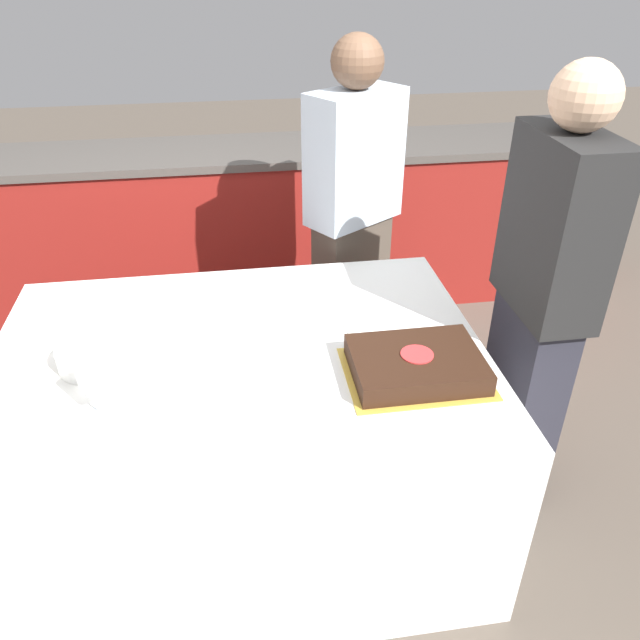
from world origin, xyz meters
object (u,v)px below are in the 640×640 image
at_px(cake, 416,365).
at_px(person_seated_right, 540,304).
at_px(wine_glass, 91,380).
at_px(person_cutting_cake, 353,222).
at_px(plate_stack, 95,355).

bearing_deg(cake, person_seated_right, 22.09).
xyz_separation_m(wine_glass, person_seated_right, (1.43, 0.24, -0.03)).
bearing_deg(person_cutting_cake, cake, 56.53).
distance_m(plate_stack, wine_glass, 0.27).
xyz_separation_m(cake, plate_stack, (-0.98, 0.20, -0.00)).
bearing_deg(person_seated_right, plate_stack, -90.28).
xyz_separation_m(cake, person_seated_right, (0.49, 0.20, 0.06)).
xyz_separation_m(plate_stack, wine_glass, (0.04, -0.25, 0.08)).
bearing_deg(wine_glass, person_cutting_cake, 48.23).
height_order(cake, person_seated_right, person_seated_right).
distance_m(wine_glass, person_cutting_cake, 1.41).
height_order(wine_glass, person_seated_right, person_seated_right).
bearing_deg(person_seated_right, wine_glass, -80.37).
relative_size(wine_glass, person_cutting_cake, 0.12).
bearing_deg(cake, plate_stack, 168.21).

